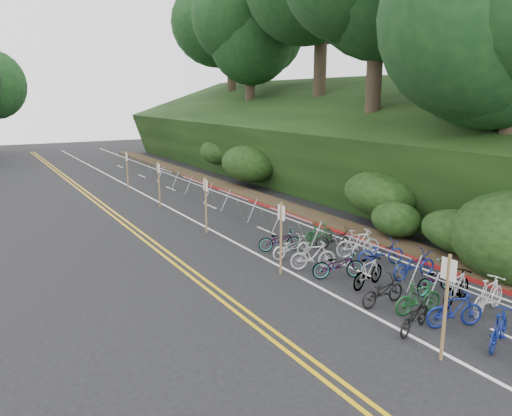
{
  "coord_description": "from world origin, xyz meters",
  "views": [
    {
      "loc": [
        -8.23,
        -8.46,
        5.95
      ],
      "look_at": [
        2.13,
        9.27,
        1.3
      ],
      "focal_mm": 35.0,
      "sensor_mm": 36.0,
      "label": 1
    }
  ],
  "objects": [
    {
      "name": "bike_valet",
      "position": [
        3.11,
        2.11,
        0.48
      ],
      "size": [
        3.4,
        12.07,
        1.08
      ],
      "color": "slate",
      "rests_on": "ground"
    },
    {
      "name": "bike_front",
      "position": [
        1.27,
        -0.26,
        0.42
      ],
      "size": [
        1.07,
        1.71,
        0.85
      ],
      "primitive_type": "imported",
      "rotation": [
        0.0,
        0.0,
        1.91
      ],
      "color": "black",
      "rests_on": "ground"
    },
    {
      "name": "signpost_near",
      "position": [
        0.71,
        -1.6,
        1.45
      ],
      "size": [
        0.08,
        0.4,
        2.54
      ],
      "color": "brown",
      "rests_on": "ground"
    },
    {
      "name": "bike_rack_front",
      "position": [
        2.41,
        -1.09,
        0.83
      ],
      "size": [
        1.11,
        3.2,
        1.11
      ],
      "color": "gray",
      "rests_on": "ground"
    },
    {
      "name": "ground",
      "position": [
        0.0,
        0.0,
        0.0
      ],
      "size": [
        120.0,
        120.0,
        0.0
      ],
      "primitive_type": "plane",
      "color": "black",
      "rests_on": "ground"
    },
    {
      "name": "signposts_rest",
      "position": [
        0.6,
        14.0,
        1.43
      ],
      "size": [
        0.08,
        18.4,
        2.5
      ],
      "color": "brown",
      "rests_on": "ground"
    },
    {
      "name": "bike_racks_rest",
      "position": [
        3.0,
        13.0,
        0.85
      ],
      "size": [
        1.14,
        23.0,
        1.17
      ],
      "color": "gray",
      "rests_on": "ground"
    },
    {
      "name": "tree_cluster",
      "position": [
        9.76,
        22.04,
        11.46
      ],
      "size": [
        32.44,
        54.03,
        18.36
      ],
      "color": "#2D2319",
      "rests_on": "ground"
    },
    {
      "name": "red_curb",
      "position": [
        5.7,
        12.0,
        0.05
      ],
      "size": [
        0.25,
        28.0,
        0.1
      ],
      "primitive_type": "cube",
      "color": "maroon",
      "rests_on": "ground"
    },
    {
      "name": "road_markings",
      "position": [
        0.63,
        10.1,
        0.0
      ],
      "size": [
        7.47,
        80.0,
        0.01
      ],
      "color": "gold",
      "rests_on": "ground"
    },
    {
      "name": "embankment",
      "position": [
        12.96,
        19.04,
        2.57
      ],
      "size": [
        14.3,
        48.14,
        9.11
      ],
      "color": "black",
      "rests_on": "ground"
    }
  ]
}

